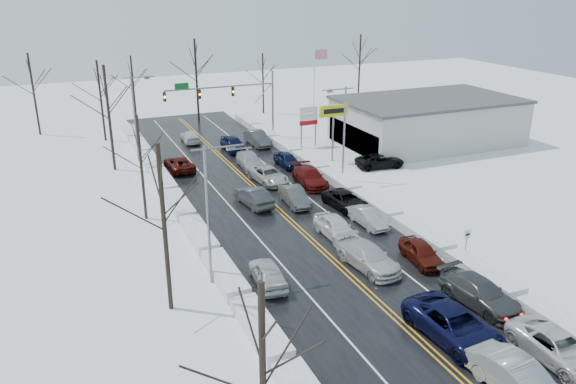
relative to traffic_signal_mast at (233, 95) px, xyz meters
name	(u,v)px	position (x,y,z in m)	size (l,w,h in m)	color
ground	(306,235)	(-3.45, -27.99, -5.48)	(160.00, 160.00, 0.00)	silver
road_surface	(295,225)	(-3.45, -25.99, -5.47)	(14.00, 84.00, 0.01)	black
snow_bank_left	(201,242)	(-11.05, -25.99, -5.48)	(1.54, 72.00, 0.80)	white
snow_bank_right	(379,211)	(4.15, -25.99, -5.48)	(1.54, 72.00, 0.80)	white
traffic_signal_mast	(233,95)	(0.00, 0.00, 0.00)	(13.28, 0.39, 8.00)	slate
tires_plus_sign	(333,115)	(7.05, -12.00, -0.49)	(3.20, 0.34, 6.00)	slate
used_vehicles_sign	(309,118)	(7.05, -5.99, -2.16)	(2.20, 0.22, 4.65)	slate
speed_limit_sign	(467,239)	(4.75, -35.99, -3.84)	(0.55, 0.09, 2.35)	slate
flagpole	(315,82)	(11.72, 2.01, 0.45)	(1.87, 1.20, 10.00)	silver
dealership_building	(427,121)	(20.53, -9.99, -2.82)	(20.40, 12.40, 5.30)	#B3B3AE
streetlight_ne	(342,126)	(4.85, -17.99, -0.17)	(3.20, 0.25, 9.00)	slate
streetlight_sw	(211,204)	(-11.74, -31.99, -0.17)	(3.20, 0.25, 9.00)	slate
streetlight_nw	(136,112)	(-11.74, -3.99, -0.17)	(3.20, 0.25, 9.00)	slate
tree_left_a	(262,353)	(-14.45, -47.99, 0.81)	(3.60, 3.60, 9.00)	#2D231C
tree_left_b	(162,197)	(-14.95, -33.99, 1.51)	(4.00, 4.00, 10.00)	#2D231C
tree_left_c	(140,148)	(-13.95, -19.99, 0.46)	(3.40, 3.40, 8.50)	#2D231C
tree_left_d	(107,98)	(-14.65, -5.99, 1.86)	(4.20, 4.20, 10.50)	#2D231C
tree_left_e	(99,85)	(-14.25, 6.01, 1.16)	(3.80, 3.80, 9.50)	#2D231C
tree_far_a	(31,78)	(-21.45, 12.01, 1.51)	(4.00, 4.00, 10.00)	#2D231C
tree_far_b	(132,77)	(-9.45, 13.01, 0.81)	(3.60, 3.60, 9.00)	#2D231C
tree_far_c	(196,64)	(-1.45, 11.01, 2.21)	(4.40, 4.40, 11.00)	#2D231C
tree_far_d	(263,72)	(8.55, 12.51, 0.46)	(3.40, 3.40, 8.50)	#2D231C
tree_far_e	(360,56)	(24.55, 13.01, 1.86)	(4.20, 4.20, 10.50)	#2D231C
queued_car_2	(453,339)	(-1.74, -42.92, -5.48)	(2.83, 6.14, 1.71)	black
queued_car_3	(368,267)	(-1.78, -34.17, -5.48)	(2.18, 5.37, 1.56)	silver
queued_car_4	(336,237)	(-1.52, -29.09, -5.48)	(1.88, 4.67, 1.59)	white
queued_car_5	(294,204)	(-1.72, -21.89, -5.48)	(1.56, 4.46, 1.47)	#44464A
queued_car_6	(269,182)	(-1.69, -15.75, -5.48)	(2.39, 5.19, 1.44)	#ACAFB4
queued_car_7	(250,167)	(-1.81, -10.74, -5.48)	(2.08, 5.13, 1.49)	#9CA0A4
queued_car_8	(233,151)	(-1.52, -4.35, -5.48)	(1.97, 4.91, 1.67)	black
queued_car_10	(556,360)	(1.91, -46.42, -5.48)	(2.48, 5.38, 1.50)	silver
queued_car_11	(478,304)	(1.87, -40.74, -5.48)	(2.20, 5.42, 1.57)	#3B3D40
queued_car_12	(420,262)	(1.94, -34.92, -5.48)	(1.70, 4.23, 1.44)	#471009
queued_car_13	(367,225)	(1.78, -28.16, -5.48)	(1.43, 4.09, 1.35)	#A3A6AB
queued_car_14	(346,208)	(1.92, -24.33, -5.48)	(2.29, 4.96, 1.38)	black
queued_car_15	(310,185)	(1.62, -17.93, -5.48)	(2.21, 5.43, 1.58)	#530B0B
queued_car_16	(287,166)	(1.86, -11.97, -5.48)	(1.70, 4.22, 1.44)	black
queued_car_17	(257,145)	(1.81, -3.18, -5.48)	(1.75, 5.02, 1.65)	#3D3F42
oncoming_car_0	(254,205)	(-5.00, -20.67, -5.48)	(1.67, 4.78, 1.58)	#383A3C
oncoming_car_1	(180,170)	(-8.66, -8.81, -5.48)	(2.33, 5.06, 1.41)	#470D09
oncoming_car_2	(191,142)	(-5.04, 1.22, -5.48)	(1.88, 4.61, 1.34)	silver
oncoming_car_3	(268,284)	(-8.71, -33.59, -5.48)	(1.77, 4.40, 1.50)	silver
parked_car_0	(380,167)	(10.48, -15.96, -5.48)	(2.33, 5.05, 1.40)	black
parked_car_1	(378,151)	(13.39, -10.88, -5.48)	(2.13, 5.24, 1.52)	black
parked_car_2	(345,143)	(11.67, -6.38, -5.48)	(1.83, 4.55, 1.55)	black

